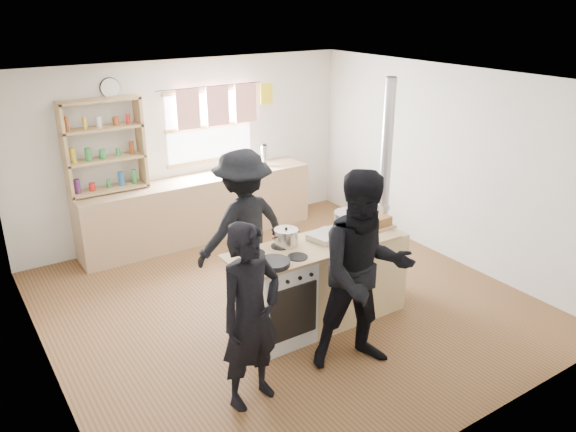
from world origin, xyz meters
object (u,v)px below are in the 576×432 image
object	(u,v)px
flue_heater	(381,240)
cooking_island	(324,282)
thermos	(264,156)
stockpot_stove	(286,237)
stockpot_counter	(349,222)
bread_board	(381,223)
person_near_right	(364,272)
skillet_greens	(274,263)
person_far	(243,227)
roast_tray	(325,236)
person_near_left	(251,316)

from	to	relation	value
flue_heater	cooking_island	bearing A→B (deg)	-169.76
thermos	flue_heater	bearing A→B (deg)	-90.17
cooking_island	stockpot_stove	distance (m)	0.69
stockpot_counter	bread_board	xyz separation A→B (m)	(0.36, -0.13, -0.06)
stockpot_stove	person_near_right	xyz separation A→B (m)	(0.23, -0.93, -0.06)
cooking_island	bread_board	distance (m)	0.90
stockpot_stove	bread_board	world-z (taller)	stockpot_stove
stockpot_stove	stockpot_counter	bearing A→B (deg)	-4.16
cooking_island	skillet_greens	bearing A→B (deg)	-166.66
thermos	person_near_right	distance (m)	3.72
skillet_greens	stockpot_stove	bearing A→B (deg)	42.61
person_far	roast_tray	bearing A→B (deg)	113.59
thermos	bread_board	bearing A→B (deg)	-94.24
person_near_left	bread_board	bearing A→B (deg)	7.82
stockpot_stove	flue_heater	size ratio (longest dim) A/B	0.10
stockpot_stove	flue_heater	world-z (taller)	flue_heater
stockpot_counter	skillet_greens	bearing A→B (deg)	-166.50
roast_tray	bread_board	world-z (taller)	bread_board
stockpot_stove	person_near_right	world-z (taller)	person_near_right
stockpot_counter	flue_heater	world-z (taller)	flue_heater
cooking_island	roast_tray	bearing A→B (deg)	52.39
cooking_island	person_near_right	bearing A→B (deg)	-100.65
person_near_right	stockpot_counter	bearing A→B (deg)	80.23
flue_heater	person_near_left	world-z (taller)	flue_heater
flue_heater	person_near_left	xyz separation A→B (m)	(-2.21, -0.85, 0.17)
thermos	bread_board	size ratio (longest dim) A/B	1.11
flue_heater	person_near_left	bearing A→B (deg)	-159.00
bread_board	person_far	distance (m)	1.52
person_near_right	stockpot_stove	bearing A→B (deg)	125.27
stockpot_counter	thermos	bearing A→B (deg)	78.09
skillet_greens	flue_heater	distance (m)	1.73
thermos	roast_tray	bearing A→B (deg)	-108.43
roast_tray	stockpot_counter	world-z (taller)	stockpot_counter
roast_tray	person_near_right	size ratio (longest dim) A/B	0.20
roast_tray	person_near_left	world-z (taller)	person_near_left
cooking_island	stockpot_stove	world-z (taller)	stockpot_stove
stockpot_counter	bread_board	world-z (taller)	stockpot_counter
flue_heater	person_near_right	xyz separation A→B (m)	(-1.08, -0.95, 0.30)
skillet_greens	stockpot_stove	distance (m)	0.48
person_near_right	person_far	bearing A→B (deg)	121.94
stockpot_counter	flue_heater	size ratio (longest dim) A/B	0.13
skillet_greens	stockpot_counter	world-z (taller)	stockpot_counter
person_near_left	flue_heater	bearing A→B (deg)	11.00
skillet_greens	person_near_left	size ratio (longest dim) A/B	0.23
person_near_right	person_far	distance (m)	1.71
thermos	person_near_right	world-z (taller)	person_near_right
thermos	cooking_island	world-z (taller)	thermos
person_near_right	cooking_island	bearing A→B (deg)	100.57
person_near_left	person_far	xyz separation A→B (m)	(0.81, 1.57, 0.06)
thermos	person_near_left	distance (m)	4.10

